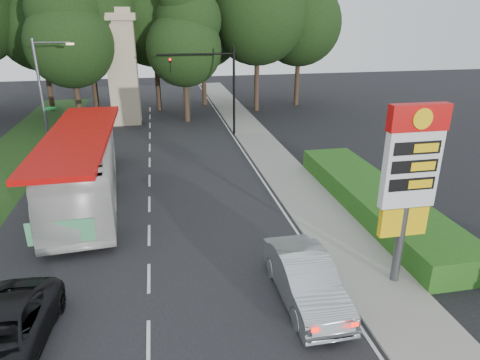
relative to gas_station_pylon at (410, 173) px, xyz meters
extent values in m
plane|color=black|center=(-9.20, -1.99, -4.45)|extent=(120.00, 120.00, 0.00)
cube|color=black|center=(-9.20, 10.01, -4.44)|extent=(14.00, 80.00, 0.02)
cube|color=gray|center=(-0.70, 10.01, -4.39)|extent=(3.00, 80.00, 0.12)
cube|color=#193814|center=(-18.70, 16.01, -4.44)|extent=(5.00, 50.00, 0.02)
cube|color=#225216|center=(2.30, 6.01, -3.85)|extent=(3.00, 14.00, 1.20)
cylinder|color=#59595E|center=(0.00, 0.01, -2.85)|extent=(0.32, 0.32, 3.20)
cube|color=yellow|center=(0.00, 0.01, -1.85)|extent=(1.80, 0.25, 1.10)
cube|color=silver|center=(0.00, 0.01, 0.15)|extent=(2.00, 0.35, 2.80)
cube|color=#B90A09|center=(0.00, 0.01, 1.95)|extent=(2.10, 0.40, 0.90)
cylinder|color=yellow|center=(0.00, -0.21, 1.95)|extent=(0.70, 0.05, 0.70)
cube|color=black|center=(0.00, -0.18, 0.95)|extent=(1.70, 0.04, 0.45)
cube|color=black|center=(0.00, -0.18, 0.30)|extent=(1.70, 0.04, 0.45)
cube|color=black|center=(0.00, -0.18, -0.35)|extent=(1.70, 0.04, 0.45)
cylinder|color=black|center=(-2.20, 22.01, -0.85)|extent=(0.20, 0.20, 7.20)
cylinder|color=black|center=(-5.20, 22.01, 2.15)|extent=(6.00, 0.14, 0.14)
imported|color=black|center=(-7.20, 22.01, 1.90)|extent=(0.18, 0.22, 1.10)
sphere|color=#FF0C05|center=(-7.20, 21.86, 1.80)|extent=(0.18, 0.18, 0.18)
cylinder|color=#59595E|center=(-16.40, 20.01, -0.45)|extent=(0.20, 0.20, 8.00)
cylinder|color=#59595E|center=(-15.20, 20.01, 3.25)|extent=(2.40, 0.12, 0.12)
cube|color=#FFE599|center=(-14.00, 20.01, 3.15)|extent=(0.50, 0.22, 0.14)
cube|color=#0C591E|center=(-15.95, 20.01, -1.25)|extent=(0.85, 0.04, 0.22)
cube|color=#0C591E|center=(-16.40, 20.46, -1.55)|extent=(0.04, 0.85, 0.22)
cube|color=tan|center=(-11.20, 28.01, 0.05)|extent=(2.50, 2.50, 9.00)
cube|color=tan|center=(-11.20, 28.01, 4.85)|extent=(3.00, 3.00, 0.60)
cube|color=tan|center=(-11.20, 28.01, 5.35)|extent=(2.20, 2.20, 0.50)
cylinder|color=#2D2116|center=(-19.20, 35.01, -1.75)|extent=(0.50, 0.50, 5.40)
sphere|color=black|center=(-19.20, 35.01, 3.80)|extent=(8.40, 8.40, 8.40)
cylinder|color=#2D2116|center=(-14.20, 31.01, -1.21)|extent=(0.50, 0.50, 6.48)
sphere|color=black|center=(-14.20, 31.01, 5.45)|extent=(10.08, 10.08, 10.08)
cylinder|color=#2D2116|center=(-8.20, 33.01, -1.48)|extent=(0.50, 0.50, 5.94)
sphere|color=black|center=(-8.20, 33.01, 4.63)|extent=(9.24, 9.24, 9.24)
cylinder|color=#2D2116|center=(-3.20, 35.01, -1.84)|extent=(0.50, 0.50, 5.22)
sphere|color=black|center=(-3.20, 35.01, 3.53)|extent=(8.12, 8.12, 8.12)
cylinder|color=#2D2116|center=(1.80, 31.01, -1.39)|extent=(0.50, 0.50, 6.12)
sphere|color=black|center=(1.80, 31.01, 4.90)|extent=(9.52, 9.52, 9.52)
cylinder|color=#2D2116|center=(6.80, 33.01, -1.66)|extent=(0.50, 0.50, 5.58)
sphere|color=black|center=(6.80, 33.01, 4.08)|extent=(8.68, 8.68, 8.68)
cylinder|color=#2D2116|center=(-15.20, 27.01, -2.11)|extent=(0.50, 0.50, 4.68)
sphere|color=black|center=(-15.20, 27.01, 2.70)|extent=(7.28, 7.28, 7.28)
sphere|color=black|center=(-15.20, 27.01, 5.30)|extent=(6.24, 6.24, 6.24)
cylinder|color=#2D2116|center=(-5.70, 27.51, -2.29)|extent=(0.50, 0.50, 4.32)
sphere|color=black|center=(-5.70, 27.51, 2.15)|extent=(6.72, 6.72, 6.72)
sphere|color=black|center=(-5.70, 27.51, 4.55)|extent=(5.76, 5.76, 5.76)
imported|color=silver|center=(-12.59, 10.54, -2.58)|extent=(4.16, 13.59, 3.73)
imported|color=#B4B8BC|center=(-3.70, -0.36, -3.60)|extent=(1.88, 5.17, 1.70)
imported|color=black|center=(-13.39, -1.19, -3.72)|extent=(2.84, 5.45, 1.46)
camera|label=1|loc=(-8.41, -12.41, 5.15)|focal=32.00mm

